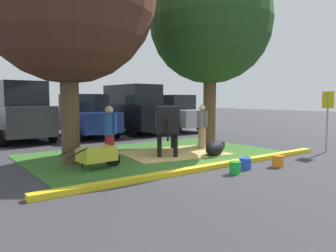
{
  "coord_description": "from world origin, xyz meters",
  "views": [
    {
      "loc": [
        -6.0,
        -6.85,
        1.8
      ],
      "look_at": [
        0.34,
        1.76,
        0.9
      ],
      "focal_mm": 34.45,
      "sensor_mm": 36.0,
      "label": 1
    }
  ],
  "objects_px": {
    "cow_holstein": "(167,119)",
    "sedan_blue": "(84,116)",
    "wheelbarrow": "(98,154)",
    "bucket_blue": "(245,163)",
    "shade_tree_right": "(210,22)",
    "person_handler": "(109,133)",
    "person_visitor_near": "(202,126)",
    "bucket_orange": "(278,161)",
    "sedan_silver": "(173,113)",
    "suv_dark_grey": "(18,111)",
    "bucket_green": "(235,167)",
    "suv_black": "(132,109)",
    "parking_sign": "(328,110)",
    "calf_lying": "(215,148)"
  },
  "relations": [
    {
      "from": "parking_sign",
      "to": "bucket_green",
      "type": "relative_size",
      "value": 6.79
    },
    {
      "from": "shade_tree_right",
      "to": "person_visitor_near",
      "type": "bearing_deg",
      "value": -149.1
    },
    {
      "from": "person_visitor_near",
      "to": "sedan_blue",
      "type": "height_order",
      "value": "sedan_blue"
    },
    {
      "from": "wheelbarrow",
      "to": "suv_dark_grey",
      "type": "xyz_separation_m",
      "value": [
        -0.37,
        7.34,
        0.88
      ]
    },
    {
      "from": "person_handler",
      "to": "wheelbarrow",
      "type": "xyz_separation_m",
      "value": [
        -0.53,
        -0.41,
        -0.48
      ]
    },
    {
      "from": "bucket_blue",
      "to": "parking_sign",
      "type": "bearing_deg",
      "value": 1.62
    },
    {
      "from": "person_handler",
      "to": "person_visitor_near",
      "type": "distance_m",
      "value": 3.8
    },
    {
      "from": "shade_tree_right",
      "to": "bucket_orange",
      "type": "bearing_deg",
      "value": -106.56
    },
    {
      "from": "parking_sign",
      "to": "bucket_blue",
      "type": "relative_size",
      "value": 6.24
    },
    {
      "from": "shade_tree_right",
      "to": "parking_sign",
      "type": "height_order",
      "value": "shade_tree_right"
    },
    {
      "from": "wheelbarrow",
      "to": "suv_black",
      "type": "height_order",
      "value": "suv_black"
    },
    {
      "from": "bucket_orange",
      "to": "person_visitor_near",
      "type": "bearing_deg",
      "value": 84.49
    },
    {
      "from": "bucket_green",
      "to": "sedan_silver",
      "type": "xyz_separation_m",
      "value": [
        5.23,
        9.39,
        0.83
      ]
    },
    {
      "from": "bucket_blue",
      "to": "sedan_silver",
      "type": "bearing_deg",
      "value": 63.26
    },
    {
      "from": "shade_tree_right",
      "to": "suv_dark_grey",
      "type": "distance_m",
      "value": 8.86
    },
    {
      "from": "suv_dark_grey",
      "to": "sedan_blue",
      "type": "relative_size",
      "value": 1.05
    },
    {
      "from": "bucket_green",
      "to": "suv_dark_grey",
      "type": "height_order",
      "value": "suv_dark_grey"
    },
    {
      "from": "wheelbarrow",
      "to": "sedan_blue",
      "type": "xyz_separation_m",
      "value": [
        2.43,
        6.98,
        0.6
      ]
    },
    {
      "from": "wheelbarrow",
      "to": "sedan_silver",
      "type": "xyz_separation_m",
      "value": [
        7.67,
        6.94,
        0.6
      ]
    },
    {
      "from": "person_visitor_near",
      "to": "wheelbarrow",
      "type": "distance_m",
      "value": 4.41
    },
    {
      "from": "bucket_green",
      "to": "bucket_blue",
      "type": "bearing_deg",
      "value": 17.83
    },
    {
      "from": "calf_lying",
      "to": "bucket_orange",
      "type": "distance_m",
      "value": 2.2
    },
    {
      "from": "bucket_green",
      "to": "parking_sign",
      "type": "bearing_deg",
      "value": 3.69
    },
    {
      "from": "shade_tree_right",
      "to": "person_handler",
      "type": "height_order",
      "value": "shade_tree_right"
    },
    {
      "from": "sedan_blue",
      "to": "sedan_silver",
      "type": "relative_size",
      "value": 1.0
    },
    {
      "from": "wheelbarrow",
      "to": "person_visitor_near",
      "type": "bearing_deg",
      "value": 10.23
    },
    {
      "from": "person_handler",
      "to": "cow_holstein",
      "type": "bearing_deg",
      "value": 13.39
    },
    {
      "from": "shade_tree_right",
      "to": "calf_lying",
      "type": "bearing_deg",
      "value": -128.42
    },
    {
      "from": "bucket_blue",
      "to": "bucket_orange",
      "type": "relative_size",
      "value": 0.99
    },
    {
      "from": "shade_tree_right",
      "to": "parking_sign",
      "type": "relative_size",
      "value": 3.38
    },
    {
      "from": "shade_tree_right",
      "to": "bucket_green",
      "type": "xyz_separation_m",
      "value": [
        -2.69,
        -3.71,
        -4.47
      ]
    },
    {
      "from": "wheelbarrow",
      "to": "bucket_blue",
      "type": "bearing_deg",
      "value": -36.47
    },
    {
      "from": "wheelbarrow",
      "to": "calf_lying",
      "type": "bearing_deg",
      "value": -5.47
    },
    {
      "from": "parking_sign",
      "to": "bucket_blue",
      "type": "xyz_separation_m",
      "value": [
        -4.27,
        -0.12,
        -1.29
      ]
    },
    {
      "from": "bucket_orange",
      "to": "sedan_silver",
      "type": "distance_m",
      "value": 10.23
    },
    {
      "from": "bucket_orange",
      "to": "suv_black",
      "type": "height_order",
      "value": "suv_black"
    },
    {
      "from": "bucket_blue",
      "to": "suv_black",
      "type": "distance_m",
      "value": 9.62
    },
    {
      "from": "sedan_blue",
      "to": "wheelbarrow",
      "type": "bearing_deg",
      "value": -109.18
    },
    {
      "from": "bucket_blue",
      "to": "wheelbarrow",
      "type": "bearing_deg",
      "value": 143.53
    },
    {
      "from": "cow_holstein",
      "to": "bucket_blue",
      "type": "distance_m",
      "value": 3.37
    },
    {
      "from": "cow_holstein",
      "to": "person_handler",
      "type": "xyz_separation_m",
      "value": [
        -2.36,
        -0.56,
        -0.29
      ]
    },
    {
      "from": "shade_tree_right",
      "to": "bucket_blue",
      "type": "distance_m",
      "value": 6.06
    },
    {
      "from": "bucket_orange",
      "to": "calf_lying",
      "type": "bearing_deg",
      "value": 94.1
    },
    {
      "from": "calf_lying",
      "to": "parking_sign",
      "type": "relative_size",
      "value": 0.64
    },
    {
      "from": "shade_tree_right",
      "to": "person_visitor_near",
      "type": "distance_m",
      "value": 3.89
    },
    {
      "from": "cow_holstein",
      "to": "sedan_blue",
      "type": "bearing_deg",
      "value": 94.37
    },
    {
      "from": "cow_holstein",
      "to": "sedan_blue",
      "type": "distance_m",
      "value": 6.04
    },
    {
      "from": "parking_sign",
      "to": "sedan_blue",
      "type": "bearing_deg",
      "value": 118.21
    },
    {
      "from": "bucket_green",
      "to": "suv_black",
      "type": "relative_size",
      "value": 0.06
    },
    {
      "from": "bucket_green",
      "to": "bucket_blue",
      "type": "height_order",
      "value": "bucket_green"
    }
  ]
}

